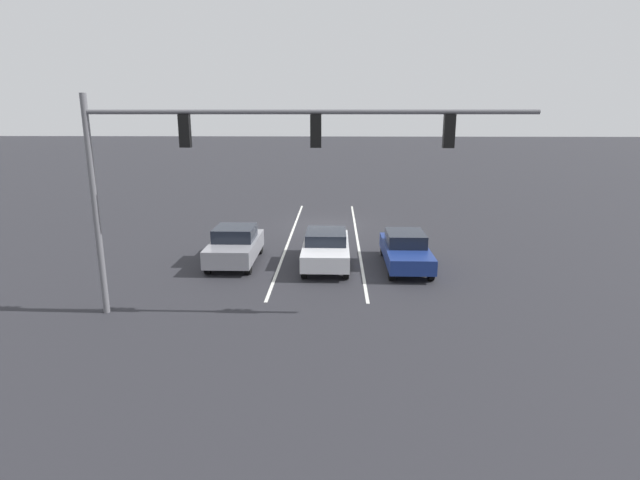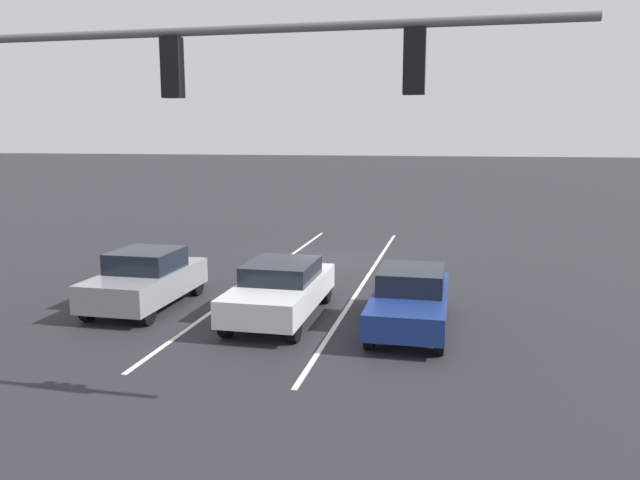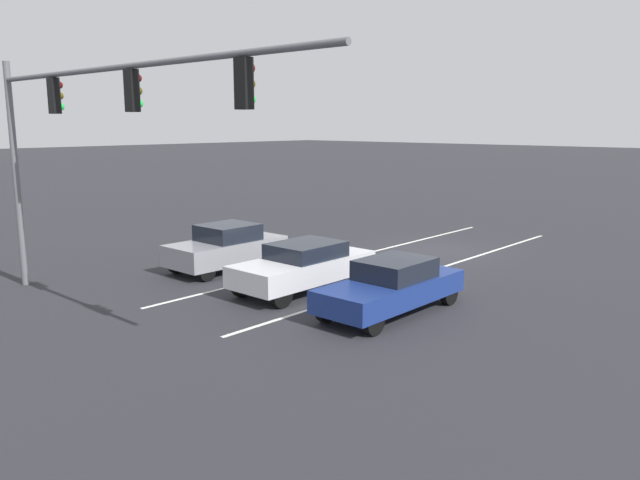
# 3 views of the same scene
# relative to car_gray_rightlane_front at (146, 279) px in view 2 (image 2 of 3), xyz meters

# --- Properties ---
(ground_plane) EXTENTS (240.00, 240.00, 0.00)m
(ground_plane) POSITION_rel_car_gray_rightlane_front_xyz_m (-3.66, -7.78, -0.79)
(ground_plane) COLOR #28282D
(lane_stripe_left_divider) EXTENTS (0.12, 18.41, 0.01)m
(lane_stripe_left_divider) POSITION_rel_car_gray_rightlane_front_xyz_m (-5.40, -4.58, -0.78)
(lane_stripe_left_divider) COLOR silver
(lane_stripe_left_divider) RESTS_ON ground_plane
(lane_stripe_center_divider) EXTENTS (0.12, 18.41, 0.01)m
(lane_stripe_center_divider) POSITION_rel_car_gray_rightlane_front_xyz_m (-1.93, -4.58, -0.78)
(lane_stripe_center_divider) COLOR silver
(lane_stripe_center_divider) RESTS_ON ground_plane
(car_gray_rightlane_front) EXTENTS (1.88, 4.14, 1.58)m
(car_gray_rightlane_front) POSITION_rel_car_gray_rightlane_front_xyz_m (0.00, 0.00, 0.00)
(car_gray_rightlane_front) COLOR gray
(car_gray_rightlane_front) RESTS_ON ground_plane
(car_silver_midlane_front) EXTENTS (1.89, 4.69, 1.46)m
(car_silver_midlane_front) POSITION_rel_car_gray_rightlane_front_xyz_m (-3.89, 0.20, -0.01)
(car_silver_midlane_front) COLOR silver
(car_silver_midlane_front) RESTS_ON ground_plane
(car_navy_leftlane_front) EXTENTS (1.76, 4.64, 1.45)m
(car_navy_leftlane_front) POSITION_rel_car_gray_rightlane_front_xyz_m (-7.21, 0.29, -0.05)
(car_navy_leftlane_front) COLOR navy
(car_navy_leftlane_front) RESTS_ON ground_plane
(traffic_signal_gantry) EXTENTS (13.26, 0.37, 6.82)m
(traffic_signal_gantry) POSITION_rel_car_gray_rightlane_front_xyz_m (-1.33, 5.61, 4.33)
(traffic_signal_gantry) COLOR slate
(traffic_signal_gantry) RESTS_ON ground_plane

